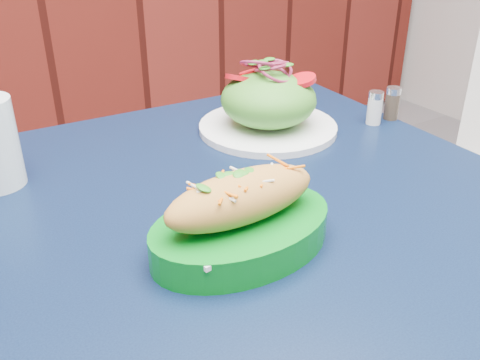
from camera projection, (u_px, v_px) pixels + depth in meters
cafe_table at (244, 248)px, 0.79m from camera, size 0.84×0.84×0.75m
banh_mi_basket at (241, 218)px, 0.62m from camera, size 0.23×0.15×0.11m
salad_plate at (268, 104)px, 0.94m from camera, size 0.25×0.25×0.13m
salt_shaker at (375, 108)px, 0.97m from camera, size 0.03×0.03×0.06m
pepper_shaker at (392, 103)px, 1.00m from camera, size 0.03×0.03×0.06m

